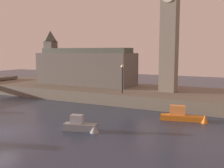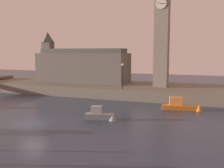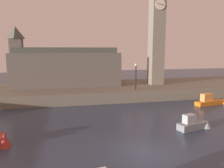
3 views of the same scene
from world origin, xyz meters
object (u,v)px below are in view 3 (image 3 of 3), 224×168
Objects in this scene: parliament_hall at (64,67)px; boat_patrol_orange at (212,101)px; streetlamp at (136,73)px; boat_cruiser_grey at (195,124)px; clock_tower at (157,31)px.

boat_patrol_orange is (18.57, -10.21, -3.91)m from parliament_hall.
boat_cruiser_grey is at bearing -81.83° from streetlamp.
clock_tower is at bearing 79.31° from boat_cruiser_grey.
clock_tower is at bearing -6.10° from parliament_hall.
clock_tower reaches higher than boat_cruiser_grey.
streetlamp is 10.52m from boat_patrol_orange.
parliament_hall reaches higher than streetlamp.
boat_patrol_orange is (8.97, -4.36, -3.35)m from streetlamp.
streetlamp is (-4.74, -4.33, -6.06)m from clock_tower.
streetlamp is 0.75× the size of boat_patrol_orange.
boat_patrol_orange is at bearing 45.70° from boat_cruiser_grey.
parliament_hall is 4.61× the size of boat_cruiser_grey.
clock_tower is at bearing 42.38° from streetlamp.
parliament_hall is 4.39× the size of streetlamp.
streetlamp is at bearing -137.62° from clock_tower.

